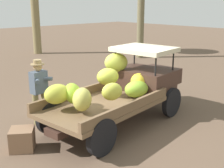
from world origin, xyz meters
TOP-DOWN VIEW (x-y plane):
  - ground_plane at (0.00, 0.00)m, footprint 60.00×60.00m
  - truck at (0.57, -0.18)m, footprint 4.58×2.14m
  - farmer at (-1.18, 1.11)m, footprint 0.52×0.48m
  - wooden_crate at (-2.20, 0.12)m, footprint 0.66×0.66m

SIDE VIEW (x-z plane):
  - ground_plane at x=0.00m, z-range 0.00..0.00m
  - wooden_crate at x=-2.20m, z-range 0.00..0.46m
  - truck at x=0.57m, z-range -0.03..1.80m
  - farmer at x=-1.18m, z-range 0.11..1.76m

